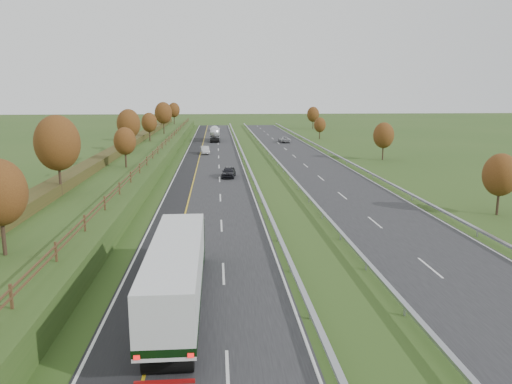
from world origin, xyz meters
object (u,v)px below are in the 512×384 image
(car_silver_mid, at_px, (205,150))
(box_lorry, at_px, (178,270))
(road_tanker, at_px, (215,133))
(car_small_far, at_px, (215,128))
(car_dark_near, at_px, (229,172))
(car_oncoming, at_px, (284,139))

(car_silver_mid, bearing_deg, box_lorry, -95.14)
(box_lorry, height_order, road_tanker, box_lorry)
(road_tanker, distance_m, car_small_far, 31.76)
(car_small_far, bearing_deg, box_lorry, -87.59)
(box_lorry, distance_m, car_silver_mid, 70.47)
(box_lorry, relative_size, road_tanker, 1.45)
(car_dark_near, distance_m, car_oncoming, 50.36)
(car_silver_mid, distance_m, car_oncoming, 27.68)
(car_dark_near, xyz_separation_m, car_silver_mid, (-3.88, 27.44, -0.02))
(road_tanker, distance_m, car_dark_near, 53.71)
(car_silver_mid, xyz_separation_m, car_oncoming, (18.22, 20.84, -0.03))
(car_small_far, bearing_deg, car_dark_near, -85.47)
(car_oncoming, bearing_deg, road_tanker, -20.05)
(road_tanker, distance_m, car_silver_mid, 26.32)
(road_tanker, xyz_separation_m, car_oncoming, (16.37, -5.38, -1.13))
(car_silver_mid, height_order, car_small_far, car_small_far)
(car_dark_near, height_order, car_silver_mid, car_dark_near)
(car_silver_mid, bearing_deg, car_dark_near, -87.17)
(box_lorry, xyz_separation_m, car_dark_near, (3.79, 43.01, -1.55))
(road_tanker, height_order, car_silver_mid, road_tanker)
(car_silver_mid, bearing_deg, car_small_far, 82.86)
(road_tanker, bearing_deg, car_silver_mid, -94.03)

